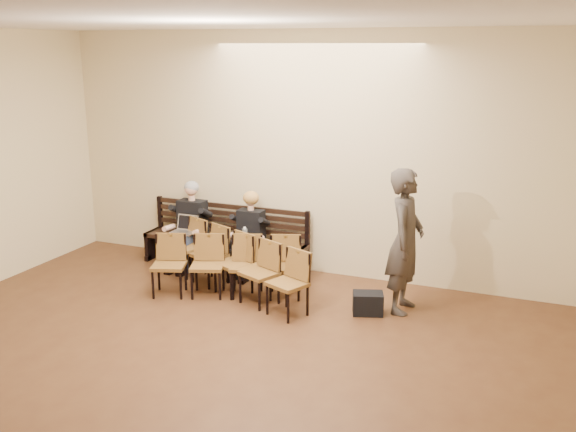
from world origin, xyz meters
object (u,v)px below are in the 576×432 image
object	(u,v)px
bag	(368,303)
passerby	(406,230)
bench	(225,253)
chair_row_front	(233,264)
seated_woman	(248,238)
seated_man	(189,226)
water_bottle	(245,243)
chair_row_back	(227,267)
laptop	(183,233)

from	to	relation	value
bag	passerby	world-z (taller)	passerby
bench	chair_row_front	world-z (taller)	chair_row_front
seated_woman	seated_man	bearing A→B (deg)	180.00
water_bottle	chair_row_back	world-z (taller)	chair_row_back
laptop	passerby	world-z (taller)	passerby
water_bottle	bench	bearing A→B (deg)	142.82
bag	chair_row_front	size ratio (longest dim) A/B	0.15
water_bottle	passerby	distance (m)	2.37
bench	passerby	world-z (taller)	passerby
chair_row_back	passerby	bearing A→B (deg)	-9.69
chair_row_front	bag	bearing A→B (deg)	23.58
water_bottle	bag	distance (m)	2.04
seated_man	laptop	world-z (taller)	seated_man
passerby	bag	bearing A→B (deg)	128.61
bench	chair_row_front	bearing A→B (deg)	-55.85
bench	laptop	distance (m)	0.71
bag	chair_row_front	world-z (taller)	chair_row_front
bench	seated_man	size ratio (longest dim) A/B	2.08
seated_woman	bag	bearing A→B (deg)	-20.79
bench	water_bottle	distance (m)	0.78
seated_man	chair_row_front	world-z (taller)	seated_man
seated_man	water_bottle	size ratio (longest dim) A/B	5.23
bench	laptop	bearing A→B (deg)	-144.43
chair_row_front	chair_row_back	bearing A→B (deg)	-83.60
seated_woman	chair_row_back	xyz separation A→B (m)	(0.11, -0.89, -0.13)
bag	chair_row_front	bearing A→B (deg)	-179.91
chair_row_back	bench	bearing A→B (deg)	99.39
seated_man	chair_row_back	world-z (taller)	seated_man
seated_woman	chair_row_front	size ratio (longest dim) A/B	0.43
seated_woman	water_bottle	size ratio (longest dim) A/B	4.54
laptop	bag	xyz separation A→B (m)	(2.99, -0.53, -0.44)
bench	passerby	bearing A→B (deg)	-11.83
seated_woman	chair_row_front	world-z (taller)	seated_woman
seated_woman	passerby	bearing A→B (deg)	-11.30
laptop	chair_row_front	distance (m)	1.24
water_bottle	bag	xyz separation A→B (m)	(1.94, -0.47, -0.43)
seated_man	chair_row_back	xyz separation A→B (m)	(1.10, -0.89, -0.22)
passerby	chair_row_back	xyz separation A→B (m)	(-2.30, -0.41, -0.65)
seated_man	bag	world-z (taller)	seated_man
bench	water_bottle	size ratio (longest dim) A/B	10.85
laptop	bag	world-z (taller)	laptop
chair_row_front	water_bottle	bearing A→B (deg)	119.74
seated_woman	passerby	world-z (taller)	passerby
seated_man	chair_row_back	bearing A→B (deg)	-39.17
seated_woman	laptop	world-z (taller)	seated_woman
chair_row_front	passerby	bearing A→B (deg)	30.87
seated_woman	chair_row_front	distance (m)	0.80
laptop	chair_row_back	xyz separation A→B (m)	(1.07, -0.66, -0.17)
laptop	bag	bearing A→B (deg)	4.54
seated_woman	chair_row_back	world-z (taller)	seated_woman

